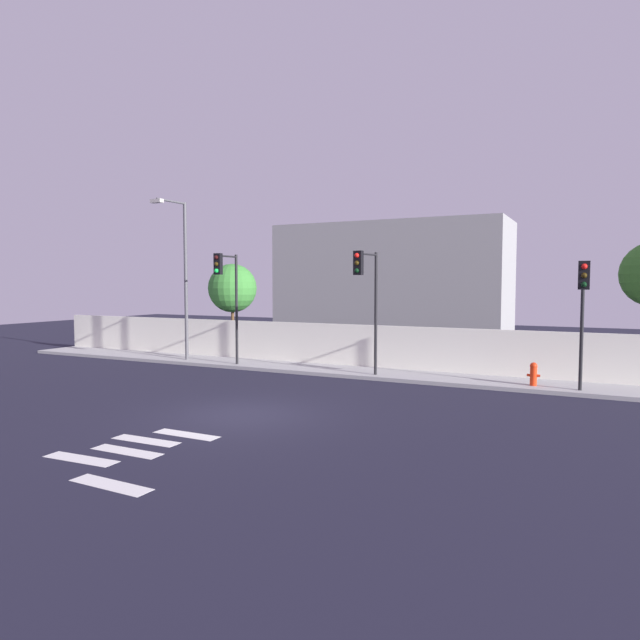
{
  "coord_description": "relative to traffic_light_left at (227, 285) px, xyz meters",
  "views": [
    {
      "loc": [
        9.1,
        -13.28,
        3.75
      ],
      "look_at": [
        -0.74,
        6.5,
        2.32
      ],
      "focal_mm": 31.72,
      "sensor_mm": 36.0,
      "label": 1
    }
  ],
  "objects": [
    {
      "name": "ground_plane",
      "position": [
        5.45,
        -6.89,
        -3.7
      ],
      "size": [
        80.0,
        80.0,
        0.0
      ],
      "primitive_type": "plane",
      "color": "black"
    },
    {
      "name": "roadside_tree_leftmost",
      "position": [
        -2.47,
        3.89,
        -0.2
      ],
      "size": [
        2.5,
        2.5,
        4.76
      ],
      "color": "brown",
      "rests_on": "ground"
    },
    {
      "name": "crosswalk_marking",
      "position": [
        5.34,
        -10.99,
        -3.7
      ],
      "size": [
        3.6,
        3.87,
        0.01
      ],
      "color": "silver",
      "rests_on": "ground"
    },
    {
      "name": "low_building_distant",
      "position": [
        1.73,
        16.6,
        0.18
      ],
      "size": [
        15.37,
        6.0,
        7.78
      ],
      "primitive_type": "cube",
      "color": "gray",
      "rests_on": "ground"
    },
    {
      "name": "traffic_light_center",
      "position": [
        14.04,
        -0.06,
        -0.39
      ],
      "size": [
        0.35,
        1.55,
        4.31
      ],
      "color": "black",
      "rests_on": "sidewalk"
    },
    {
      "name": "traffic_light_left",
      "position": [
        0.0,
        0.0,
        0.0
      ],
      "size": [
        0.35,
        1.51,
        4.88
      ],
      "color": "black",
      "rests_on": "sidewalk"
    },
    {
      "name": "sidewalk",
      "position": [
        5.45,
        1.31,
        -3.63
      ],
      "size": [
        36.0,
        2.4,
        0.15
      ],
      "primitive_type": "cube",
      "color": "#9C9C9C",
      "rests_on": "ground"
    },
    {
      "name": "street_lamp_curbside",
      "position": [
        -2.99,
        0.62,
        0.77
      ],
      "size": [
        0.61,
        1.97,
        7.38
      ],
      "color": "#4C4C51",
      "rests_on": "sidewalk"
    },
    {
      "name": "fire_hydrant",
      "position": [
        12.5,
        0.88,
        -3.11
      ],
      "size": [
        0.44,
        0.26,
        0.82
      ],
      "color": "red",
      "rests_on": "sidewalk"
    },
    {
      "name": "perimeter_wall",
      "position": [
        5.45,
        2.6,
        -2.65
      ],
      "size": [
        36.0,
        0.18,
        1.8
      ],
      "primitive_type": "cube",
      "color": "white",
      "rests_on": "sidewalk"
    },
    {
      "name": "traffic_light_right",
      "position": [
        6.53,
        -0.05,
        -0.04
      ],
      "size": [
        0.44,
        1.59,
        4.82
      ],
      "color": "black",
      "rests_on": "sidewalk"
    }
  ]
}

